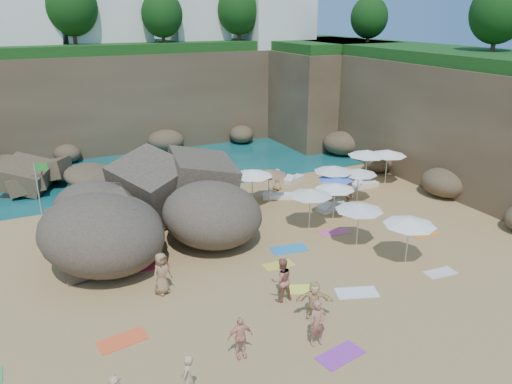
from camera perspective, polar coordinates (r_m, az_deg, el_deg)
name	(u,v)px	position (r m, az deg, el deg)	size (l,w,h in m)	color
ground	(246,255)	(24.82, -1.14, -7.18)	(120.00, 120.00, 0.00)	tan
seawater	(121,131)	(52.15, -15.22, 6.77)	(120.00, 120.00, 0.00)	#0C4751
cliff_back	(150,97)	(47.01, -12.01, 10.62)	(44.00, 8.00, 8.00)	brown
cliff_right	(429,113)	(40.46, 19.12, 8.48)	(8.00, 30.00, 8.00)	brown
cliff_corner	(320,93)	(48.43, 7.33, 11.15)	(10.00, 12.00, 8.00)	brown
clifftop_buildings	(153,12)	(47.44, -11.74, 19.52)	(28.48, 9.48, 7.00)	white
clifftop_trees	(196,12)	(41.97, -6.87, 19.78)	(35.60, 23.82, 4.40)	#11380F
rock_outcrop	(152,232)	(27.76, -11.75, -4.54)	(9.15, 6.87, 3.66)	brown
flag_pole	(39,185)	(30.03, -23.51, 0.76)	(0.70, 0.07, 3.59)	silver
parasol_0	(207,185)	(28.79, -5.67, 0.79)	(2.20, 2.20, 2.08)	silver
parasol_1	(252,172)	(30.00, -0.42, 2.24)	(2.51, 2.51, 2.38)	silver
parasol_2	(359,171)	(31.54, 11.67, 2.32)	(2.28, 2.28, 2.15)	silver
parasol_3	(388,153)	(35.32, 14.82, 4.38)	(2.56, 2.56, 2.42)	silver
parasol_4	(367,153)	(34.70, 12.60, 4.39)	(2.62, 2.62, 2.48)	silver
parasol_5	(310,192)	(27.06, 6.24, -0.05)	(2.43, 2.43, 2.30)	silver
parasol_6	(269,172)	(30.79, 1.48, 2.29)	(2.27, 2.27, 2.14)	silver
parasol_7	(335,186)	(28.61, 9.00, 0.63)	(2.27, 2.27, 2.14)	silver
parasol_8	(334,169)	(31.24, 8.88, 2.65)	(2.47, 2.47, 2.34)	silver
parasol_9	(359,207)	(25.47, 11.72, -1.66)	(2.44, 2.44, 2.30)	silver
parasol_10	(336,177)	(30.61, 9.11, 1.71)	(2.14, 2.14, 2.02)	silver
parasol_11	(410,221)	(24.28, 17.17, -3.23)	(2.45, 2.45, 2.32)	silver
lounger_0	(186,198)	(31.89, -7.98, -0.73)	(1.92, 0.64, 0.30)	white
lounger_1	(277,196)	(31.99, 2.47, -0.48)	(1.90, 0.63, 0.30)	white
lounger_2	(294,179)	(35.29, 4.38, 1.46)	(1.84, 0.61, 0.29)	silver
lounger_3	(332,207)	(30.53, 8.69, -1.71)	(2.06, 0.69, 0.32)	silver
lounger_4	(365,185)	(34.81, 12.36, 0.79)	(1.91, 0.64, 0.30)	white
lounger_5	(353,209)	(30.51, 10.99, -1.95)	(1.54, 0.51, 0.24)	white
towel_2	(123,340)	(19.61, -15.01, -16.06)	(1.76, 0.88, 0.03)	#FF5828
towel_4	(279,265)	(23.88, 2.60, -8.33)	(1.46, 0.73, 0.03)	yellow
towel_5	(357,293)	(22.14, 11.44, -11.20)	(1.78, 0.89, 0.03)	white
towel_6	(340,355)	(18.57, 9.62, -17.92)	(1.72, 0.86, 0.03)	purple
towel_7	(149,266)	(24.25, -12.11, -8.32)	(1.83, 0.92, 0.03)	red
towel_8	(289,249)	(25.39, 3.79, -6.53)	(1.82, 0.91, 0.03)	#2485C5
towel_9	(334,232)	(27.53, 8.86, -4.54)	(1.64, 0.82, 0.03)	#D7539B
towel_10	(425,234)	(28.50, 18.71, -4.53)	(1.60, 0.80, 0.03)	orange
towel_11	(144,257)	(25.21, -12.73, -7.22)	(1.75, 0.88, 0.03)	green
towel_12	(300,289)	(22.04, 5.06, -11.01)	(1.53, 0.77, 0.03)	#F4FE42
towel_13	(440,273)	(24.71, 20.32, -8.64)	(1.48, 0.74, 0.03)	silver
person_stand_1	(282,280)	(20.81, 2.94, -9.98)	(0.92, 0.72, 1.90)	#A66553
person_stand_2	(227,183)	(32.20, -3.38, 1.00)	(1.12, 0.46, 1.73)	#DD9B7E
person_stand_3	(349,195)	(30.64, 10.61, -0.37)	(0.99, 0.41, 1.69)	#A17450
person_stand_4	(277,180)	(33.23, 2.45, 1.42)	(0.73, 0.40, 1.50)	tan
person_stand_5	(106,200)	(30.40, -16.80, -0.86)	(1.76, 0.51, 1.90)	#C77263
person_stand_6	(188,378)	(16.36, -7.79, -20.33)	(0.59, 0.39, 1.61)	tan
person_lie_1	(240,352)	(18.18, -1.81, -17.84)	(0.92, 1.57, 0.38)	#F1A589
person_lie_2	(163,288)	(21.95, -10.61, -10.74)	(0.90, 1.84, 0.49)	#98724C
person_lie_3	(313,313)	(20.21, 6.58, -13.57)	(1.45, 1.56, 0.42)	#DEB774
person_lie_4	(317,340)	(18.84, 6.95, -16.39)	(0.64, 1.75, 0.42)	#A46B52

